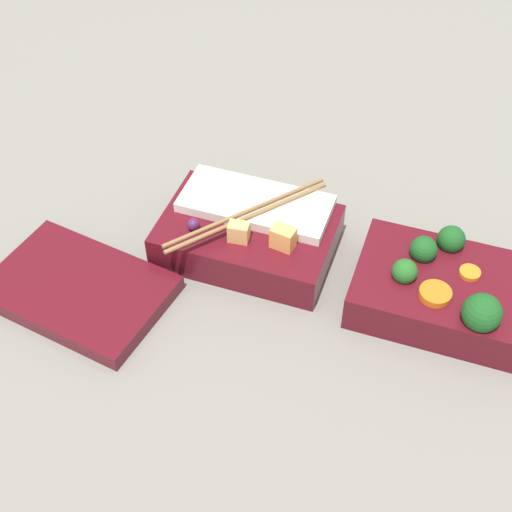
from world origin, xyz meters
TOP-DOWN VIEW (x-y plane):
  - ground_plane at (0.00, 0.00)m, footprint 3.00×3.00m
  - bento_tray_vegetable at (-0.11, 0.01)m, footprint 0.20×0.13m
  - bento_tray_rice at (0.12, -0.01)m, footprint 0.20×0.17m
  - bento_lid at (0.27, 0.12)m, footprint 0.21×0.16m

SIDE VIEW (x-z plane):
  - ground_plane at x=0.00m, z-range 0.00..0.00m
  - bento_lid at x=0.27m, z-range 0.00..0.02m
  - bento_tray_vegetable at x=-0.11m, z-range -0.01..0.06m
  - bento_tray_rice at x=0.12m, z-range -0.01..0.06m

